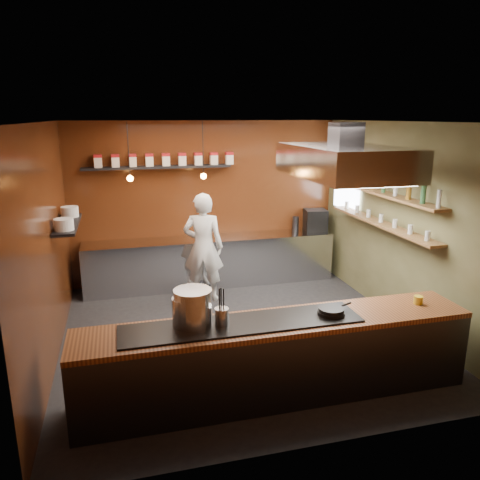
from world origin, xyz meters
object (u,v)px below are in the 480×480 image
object	(u,v)px
chef	(203,247)
stockpot_small	(188,312)
extractor_hood	(344,161)
espresso_machine	(315,220)
stockpot_large	(193,307)

from	to	relation	value
chef	stockpot_small	bearing A→B (deg)	94.97
extractor_hood	chef	distance (m)	2.91
espresso_machine	stockpot_small	bearing A→B (deg)	-120.42
extractor_hood	stockpot_large	bearing A→B (deg)	-153.35
extractor_hood	stockpot_small	world-z (taller)	extractor_hood
extractor_hood	chef	bearing A→B (deg)	129.85
espresso_machine	stockpot_large	bearing A→B (deg)	-119.91
extractor_hood	stockpot_large	size ratio (longest dim) A/B	4.97
stockpot_large	stockpot_small	world-z (taller)	stockpot_large
stockpot_small	chef	xyz separation A→B (m)	(0.70, 2.99, -0.17)
espresso_machine	chef	world-z (taller)	chef
stockpot_large	espresso_machine	bearing A→B (deg)	51.30
extractor_hood	stockpot_small	xyz separation A→B (m)	(-2.27, -1.11, -1.41)
extractor_hood	stockpot_large	distance (m)	2.83
stockpot_small	espresso_machine	size ratio (longest dim) A/B	0.80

